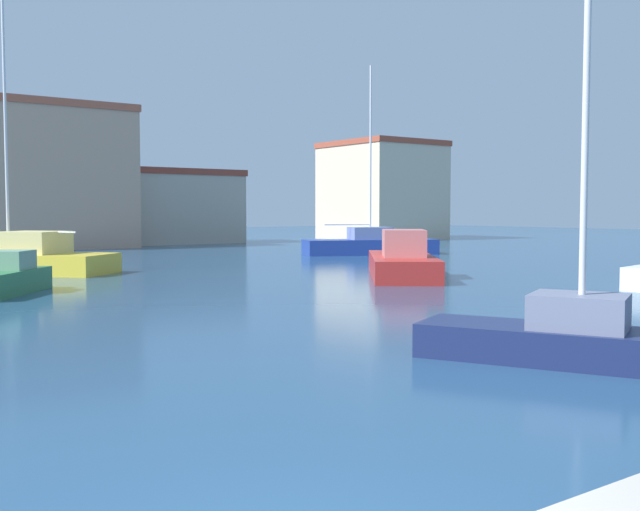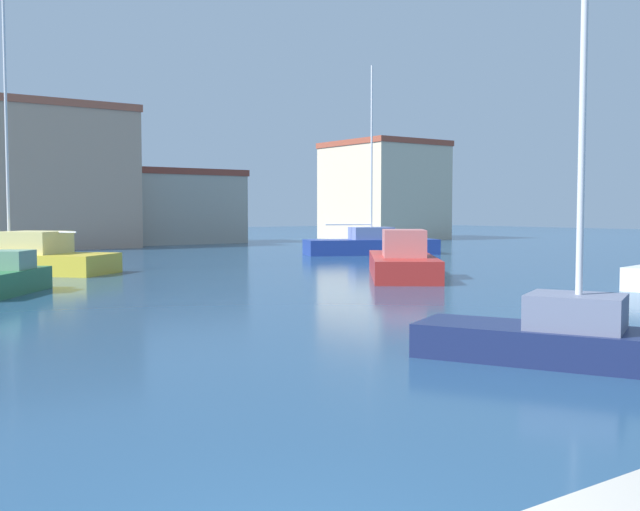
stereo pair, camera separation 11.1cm
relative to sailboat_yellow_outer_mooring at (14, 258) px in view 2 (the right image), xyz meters
name	(u,v)px [view 2 (the right image)]	position (x,y,z in m)	size (l,w,h in m)	color
water	(329,276)	(9.95, -9.17, -0.64)	(160.00, 160.00, 0.00)	navy
sailboat_yellow_outer_mooring	(14,258)	(0.00, 0.00, 0.00)	(8.13, 8.70, 14.20)	gold
motorboat_green_distant_east	(4,279)	(-2.26, -8.32, -0.14)	(3.75, 4.20, 1.37)	#28703D
sailboat_navy_near_pier	(577,336)	(3.30, -25.56, -0.14)	(3.95, 5.71, 9.33)	#19234C
motorboat_red_center_channel	(402,262)	(12.18, -11.06, -0.04)	(6.63, 7.57, 1.92)	#B22823
sailboat_blue_mid_harbor	(371,244)	(20.88, 1.54, -0.01)	(8.31, 5.27, 11.29)	#233D93
harbor_office	(46,177)	(7.23, 21.24, 4.40)	(11.01, 8.81, 10.06)	tan
waterfront_apartments	(152,207)	(15.79, 22.67, 2.33)	(13.97, 6.56, 5.92)	#B2A893
warehouse_block	(383,191)	(37.53, 20.09, 3.87)	(8.66, 9.60, 9.00)	beige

